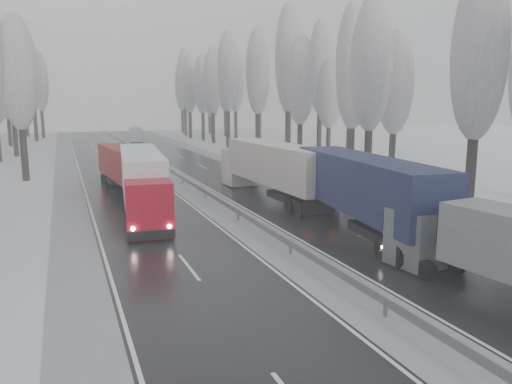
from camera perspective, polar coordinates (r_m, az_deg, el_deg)
ground at (r=16.34m, az=23.16°, el=-18.50°), size 260.00×260.00×0.00m
carriageway_right at (r=43.63m, az=0.13°, el=0.14°), size 7.50×200.00×0.03m
carriageway_left at (r=41.04m, az=-13.65°, el=-0.79°), size 7.50×200.00×0.03m
median_slush at (r=42.03m, az=-6.55°, el=-0.31°), size 3.00×200.00×0.04m
shoulder_right at (r=45.64m, az=5.93°, el=0.54°), size 2.40×200.00×0.04m
shoulder_left at (r=40.72m, az=-20.56°, el=-1.24°), size 2.40×200.00×0.04m
median_guardrail at (r=41.92m, az=-6.56°, el=0.47°), size 0.12×200.00×0.76m
tree_16 at (r=36.29m, az=24.19°, el=14.13°), size 3.60×3.60×16.53m
tree_18 at (r=44.75m, az=13.04°, el=13.87°), size 3.60×3.60×16.58m
tree_19 at (r=51.13m, az=15.64°, el=11.83°), size 3.60×3.60×14.57m
tree_20 at (r=53.37m, az=11.08°, el=12.71°), size 3.60×3.60×15.71m
tree_21 at (r=58.05m, az=10.90°, el=14.33°), size 3.60×3.60×18.62m
tree_22 at (r=62.06m, az=5.12°, el=12.56°), size 3.60×3.60×15.86m
tree_23 at (r=68.50m, az=8.39°, el=11.03°), size 3.60×3.60×13.55m
tree_24 at (r=67.51m, az=3.74°, el=14.89°), size 3.60×3.60×20.49m
tree_25 at (r=74.12m, az=7.39°, el=13.89°), size 3.60×3.60×19.44m
tree_26 at (r=76.70m, az=0.17°, el=13.53°), size 3.60×3.60×18.78m
tree_27 at (r=83.16m, az=3.85°, el=12.73°), size 3.60×3.60×17.62m
tree_28 at (r=86.36m, az=-3.27°, el=13.49°), size 3.60×3.60×19.62m
tree_29 at (r=92.58m, az=0.40°, el=12.69°), size 3.60×3.60×18.11m
tree_30 at (r=95.67m, az=-4.99°, el=12.47°), size 3.60×3.60×17.86m
tree_31 at (r=101.30m, az=-2.35°, el=12.63°), size 3.60×3.60×18.58m
tree_32 at (r=102.90m, az=-6.15°, el=12.10°), size 3.60×3.60×17.33m
tree_33 at (r=107.55m, az=-5.06°, el=11.01°), size 3.60×3.60×14.33m
tree_34 at (r=109.55m, az=-7.61°, el=12.05°), size 3.60×3.60×17.63m
tree_35 at (r=115.92m, az=-3.57°, el=12.21°), size 3.60×3.60×18.25m
tree_36 at (r=119.49m, az=-8.16°, el=12.67°), size 3.60×3.60×20.23m
tree_37 at (r=125.04m, az=-5.38°, el=11.48°), size 3.60×3.60×16.37m
tree_38 at (r=130.10m, az=-8.49°, el=11.82°), size 3.60×3.60×17.97m
tree_39 at (r=134.61m, az=-7.68°, el=11.29°), size 3.60×3.60×16.19m
tree_62 at (r=53.91m, az=-25.59°, el=12.12°), size 3.60×3.60×16.04m
tree_68 at (r=79.41m, az=-26.26°, el=11.41°), size 3.60×3.60×16.65m
tree_70 at (r=89.45m, az=-25.58°, el=11.39°), size 3.60×3.60×17.09m
tree_72 at (r=98.92m, az=-26.67°, el=10.36°), size 3.60×3.60×15.11m
tree_74 at (r=109.54m, az=-24.24°, el=11.95°), size 3.60×3.60×19.68m
tree_76 at (r=118.85m, az=-23.50°, el=11.44°), size 3.60×3.60×18.55m
tree_77 at (r=123.08m, az=-25.99°, el=9.93°), size 3.60×3.60×14.32m
tree_78 at (r=125.61m, az=-25.05°, el=11.51°), size 3.60×3.60×19.55m
tree_79 at (r=129.73m, az=-26.13°, el=10.66°), size 3.60×3.60×17.07m
truck_blue_box at (r=30.41m, az=11.32°, el=0.60°), size 4.86×17.94×4.56m
truck_cream_box at (r=39.96m, az=1.75°, el=2.96°), size 3.41×17.49×4.46m
box_truck_distant at (r=101.92m, az=-13.56°, el=6.46°), size 3.41×8.19×2.97m
truck_red_white at (r=35.56m, az=-12.88°, el=1.60°), size 4.17×16.66×4.24m
truck_red_red at (r=43.07m, az=-14.48°, el=2.67°), size 3.67×15.03×3.82m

